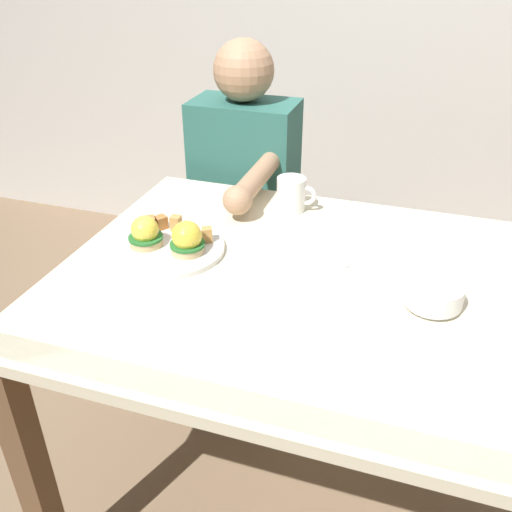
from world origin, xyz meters
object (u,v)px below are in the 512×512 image
(fork, at_px, (320,252))
(eggs_benedict_plate, at_px, (168,242))
(fruit_bowl, at_px, (433,295))
(coffee_mug, at_px, (292,193))
(diner_person, at_px, (243,192))
(dining_table, at_px, (318,321))

(fork, bearing_deg, eggs_benedict_plate, -162.82)
(eggs_benedict_plate, relative_size, fruit_bowl, 2.25)
(eggs_benedict_plate, height_order, coffee_mug, coffee_mug)
(fork, distance_m, diner_person, 0.61)
(dining_table, xyz_separation_m, coffee_mug, (-0.16, 0.34, 0.16))
(diner_person, bearing_deg, eggs_benedict_plate, -88.54)
(eggs_benedict_plate, distance_m, coffee_mug, 0.39)
(fork, bearing_deg, diner_person, 127.74)
(coffee_mug, distance_m, fork, 0.25)
(coffee_mug, xyz_separation_m, fork, (0.13, -0.21, -0.05))
(fruit_bowl, height_order, coffee_mug, coffee_mug)
(eggs_benedict_plate, height_order, diner_person, diner_person)
(fruit_bowl, xyz_separation_m, diner_person, (-0.63, 0.62, -0.12))
(dining_table, height_order, fruit_bowl, fruit_bowl)
(fruit_bowl, distance_m, fork, 0.31)
(coffee_mug, bearing_deg, eggs_benedict_plate, -124.78)
(fork, bearing_deg, dining_table, -76.74)
(diner_person, bearing_deg, fork, -52.26)
(dining_table, xyz_separation_m, diner_person, (-0.40, 0.60, 0.02))
(coffee_mug, bearing_deg, dining_table, -64.71)
(diner_person, bearing_deg, coffee_mug, -47.97)
(eggs_benedict_plate, xyz_separation_m, coffee_mug, (0.22, 0.32, 0.02))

